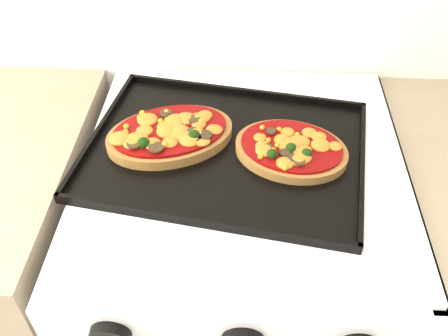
# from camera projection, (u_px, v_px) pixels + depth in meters

# --- Properties ---
(stove) EXTENTS (0.60, 0.60, 0.91)m
(stove) POSITION_uv_depth(u_px,v_px,m) (239.00, 294.00, 1.23)
(stove) COLOR silver
(stove) RESTS_ON floor
(control_panel) EXTENTS (0.60, 0.02, 0.09)m
(control_panel) POSITION_uv_depth(u_px,v_px,m) (238.00, 330.00, 0.73)
(control_panel) COLOR silver
(control_panel) RESTS_ON stove
(baking_tray) EXTENTS (0.55, 0.45, 0.02)m
(baking_tray) POSITION_uv_depth(u_px,v_px,m) (225.00, 149.00, 0.92)
(baking_tray) COLOR black
(baking_tray) RESTS_ON stove
(pizza_left) EXTENTS (0.28, 0.23, 0.03)m
(pizza_left) POSITION_uv_depth(u_px,v_px,m) (170.00, 133.00, 0.93)
(pizza_left) COLOR olive
(pizza_left) RESTS_ON baking_tray
(pizza_right) EXTENTS (0.24, 0.20, 0.03)m
(pizza_right) POSITION_uv_depth(u_px,v_px,m) (291.00, 148.00, 0.90)
(pizza_right) COLOR olive
(pizza_right) RESTS_ON baking_tray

